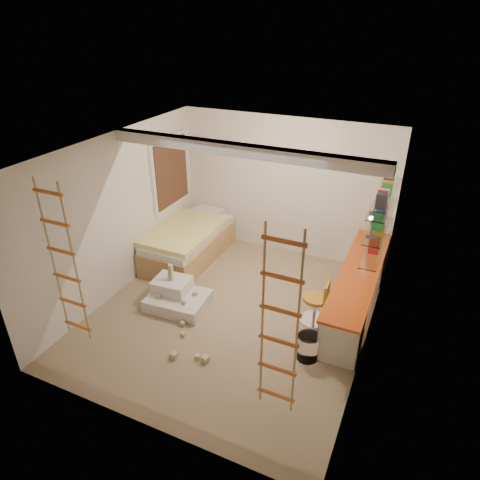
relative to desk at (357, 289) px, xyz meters
The scene contains 15 objects.
floor 1.96m from the desk, 153.35° to the right, with size 4.50×4.50×0.00m, color #977F61.
ceiling_beam 2.78m from the desk, 161.89° to the right, with size 4.00×0.18×0.16m, color white.
window_frame 3.91m from the desk, behind, with size 0.06×1.15×1.35m, color white.
window_blind 3.88m from the desk, behind, with size 0.02×1.00×1.20m, color #4C2D1E.
rope_ladder_left 4.18m from the desk, 139.59° to the right, with size 0.41×0.04×2.13m, color orange, non-canonical shape.
rope_ladder_right 2.86m from the desk, 98.00° to the right, with size 0.41×0.04×2.13m, color #D35E24, non-canonical shape.
waste_bin 1.38m from the desk, 105.82° to the right, with size 0.30×0.30×0.37m, color white.
desk is the anchor object (origin of this frame).
shelves 1.14m from the desk, 60.31° to the left, with size 0.25×1.80×0.71m.
bed 3.22m from the desk, behind, with size 1.02×2.00×0.69m.
task_lamp 1.21m from the desk, 92.80° to the left, with size 0.14×0.36×0.57m.
swivel_chair 0.73m from the desk, 132.91° to the right, with size 0.44×0.44×0.72m.
play_platform 2.82m from the desk, 158.59° to the right, with size 0.97×0.78×0.41m.
toy_blocks 2.71m from the desk, 149.12° to the right, with size 1.29×1.20×0.68m.
books 1.27m from the desk, 60.31° to the left, with size 0.14×0.64×0.92m.
Camera 1 is at (2.34, -4.81, 4.15)m, focal length 32.00 mm.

